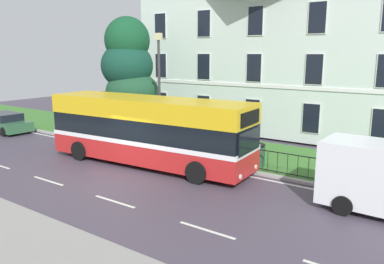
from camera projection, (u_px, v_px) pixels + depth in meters
ground_plane at (131, 173)px, 17.41m from camera, size 60.00×56.00×0.18m
georgian_townhouse at (284, 52)px, 27.04m from camera, size 18.82×9.54×10.43m
iron_verge_railing at (196, 148)px, 19.21m from camera, size 15.13×0.04×0.97m
evergreen_tree at (130, 84)px, 24.93m from camera, size 4.37×4.37×7.58m
single_decker_bus at (148, 130)px, 18.33m from camera, size 10.59×3.19×3.22m
parked_hatchback_00 at (6, 123)px, 26.20m from camera, size 3.87×2.01×1.29m
street_lamp_post at (159, 83)px, 20.72m from camera, size 0.36×0.24×6.21m
litter_bin at (259, 154)px, 17.84m from camera, size 0.53×0.53×1.11m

